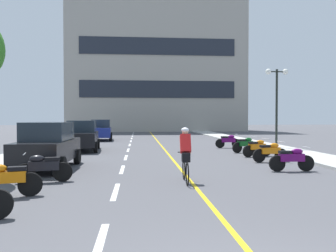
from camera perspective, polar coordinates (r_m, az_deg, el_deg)
name	(u,v)px	position (r m, az deg, el deg)	size (l,w,h in m)	color
ground_plane	(158,146)	(24.58, -1.66, -3.27)	(140.00, 140.00, 0.00)	#47474C
curb_left	(63,143)	(28.13, -16.84, -2.62)	(2.40, 72.00, 0.12)	#A8A8A3
curb_right	(245,142)	(28.83, 12.44, -2.49)	(2.40, 72.00, 0.12)	#A8A8A3
lane_dash_0	(99,245)	(5.84, -11.19, -18.61)	(0.14, 2.20, 0.01)	silver
lane_dash_1	(116,191)	(9.68, -8.56, -10.51)	(0.14, 2.20, 0.01)	silver
lane_dash_2	(122,169)	(13.62, -7.49, -7.04)	(0.14, 2.20, 0.01)	silver
lane_dash_3	(126,157)	(17.58, -6.90, -5.13)	(0.14, 2.20, 0.01)	silver
lane_dash_4	(128,150)	(21.56, -6.53, -3.92)	(0.14, 2.20, 0.01)	silver
lane_dash_5	(130,145)	(25.54, -6.28, -3.09)	(0.14, 2.20, 0.01)	silver
lane_dash_6	(131,141)	(29.53, -6.10, -2.49)	(0.14, 2.20, 0.01)	silver
lane_dash_7	(132,138)	(33.52, -5.96, -2.02)	(0.14, 2.20, 0.01)	silver
lane_dash_8	(132,136)	(37.52, -5.85, -1.66)	(0.14, 2.20, 0.01)	silver
lane_dash_9	(133,134)	(41.51, -5.76, -1.37)	(0.14, 2.20, 0.01)	silver
lane_dash_10	(133,133)	(45.50, -5.68, -1.12)	(0.14, 2.20, 0.01)	silver
lane_dash_11	(134,132)	(49.50, -5.62, -0.92)	(0.14, 2.20, 0.01)	silver
centre_line_yellow	(159,143)	(27.58, -1.50, -2.75)	(0.12, 66.00, 0.01)	gold
office_building	(157,65)	(52.85, -1.87, 9.97)	(25.67, 7.58, 19.77)	#9E998E
street_lamp_mid	(277,90)	(23.09, 17.35, 5.69)	(1.46, 0.36, 4.94)	black
parked_car_near	(48,145)	(14.28, -19.03, -3.03)	(1.99, 4.23, 1.82)	black
parked_car_mid	(82,136)	(21.56, -13.82, -1.52)	(2.14, 4.30, 1.82)	black
parked_car_far	(101,130)	(31.04, -10.90, -0.63)	(2.13, 4.30, 1.82)	black
motorcycle_1	(6,179)	(9.64, -24.97, -7.85)	(1.67, 0.69, 0.92)	black
motorcycle_2	(43,167)	(11.43, -19.69, -6.36)	(1.69, 0.63, 0.92)	black
motorcycle_3	(292,159)	(13.74, 19.60, -5.06)	(1.70, 0.60, 0.92)	black
motorcycle_4	(270,152)	(16.31, 16.39, -4.03)	(1.69, 0.61, 0.92)	black
motorcycle_5	(257,147)	(18.35, 14.39, -3.42)	(1.65, 0.76, 0.92)	black
motorcycle_6	(246,144)	(20.36, 12.56, -2.94)	(1.65, 0.77, 0.92)	black
motorcycle_7	(228,141)	(23.21, 9.84, -2.40)	(1.70, 0.60, 0.92)	black
cyclist_rider	(185,154)	(10.80, 2.88, -4.52)	(0.42, 1.77, 1.71)	black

